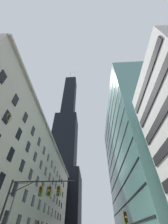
# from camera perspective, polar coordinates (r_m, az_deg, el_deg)

# --- Properties ---
(station_building) EXTENTS (16.13, 75.66, 28.66)m
(station_building) POSITION_cam_1_polar(r_m,az_deg,el_deg) (51.52, -24.33, -25.81)
(station_building) COLOR beige
(station_building) RESTS_ON ground
(dark_skyscraper) EXTENTS (28.87, 28.87, 178.48)m
(dark_skyscraper) POSITION_cam_1_polar(r_m,az_deg,el_deg) (116.39, -8.73, -17.12)
(dark_skyscraper) COLOR black
(dark_skyscraper) RESTS_ON ground
(glass_office_midrise) EXTENTS (15.56, 44.43, 44.64)m
(glass_office_midrise) POSITION_cam_1_polar(r_m,az_deg,el_deg) (51.40, 21.76, -16.63)
(glass_office_midrise) COLOR slate
(glass_office_midrise) RESTS_ON ground
(traffic_signal_mast) EXTENTS (7.96, 0.63, 7.08)m
(traffic_signal_mast) POSITION_cam_1_polar(r_m,az_deg,el_deg) (19.28, -19.49, -30.73)
(traffic_signal_mast) COLOR black
(traffic_signal_mast) RESTS_ON sidewalk_left
(traffic_light_near_right) EXTENTS (0.40, 0.63, 3.88)m
(traffic_light_near_right) POSITION_cam_1_polar(r_m,az_deg,el_deg) (19.11, 17.27, -37.44)
(traffic_light_near_right) COLOR black
(traffic_light_near_right) RESTS_ON sidewalk_right
(street_lamppost) EXTENTS (2.26, 0.32, 8.36)m
(street_lamppost) POSITION_cam_1_polar(r_m,az_deg,el_deg) (26.21, -27.77, -32.17)
(street_lamppost) COLOR #47474C
(street_lamppost) RESTS_ON sidewalk_left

